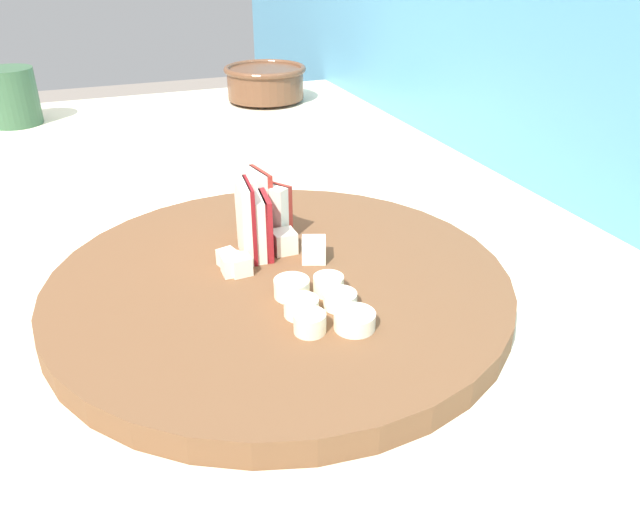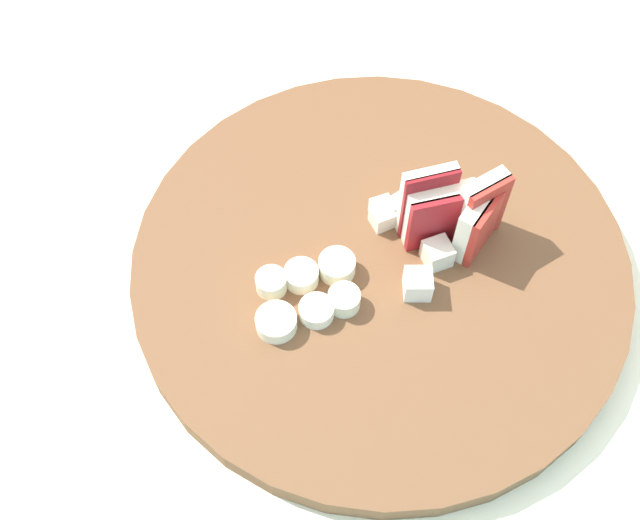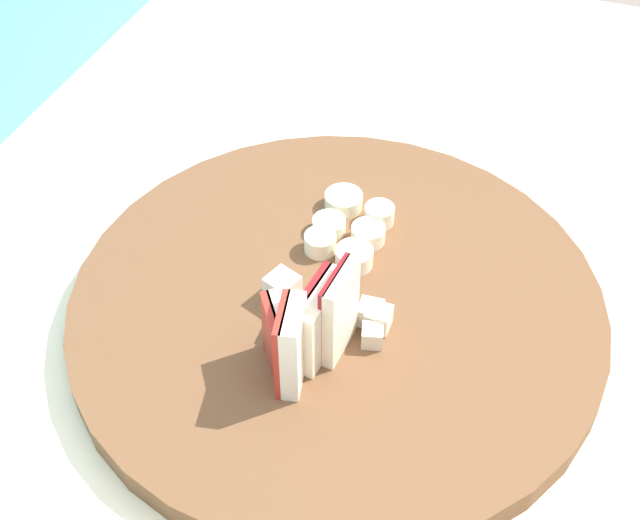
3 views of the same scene
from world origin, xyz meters
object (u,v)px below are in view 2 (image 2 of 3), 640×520
(apple_wedge_fan, at_px, (456,214))
(apple_dice_pile, at_px, (409,244))
(banana_slice_rows, at_px, (308,292))
(cutting_board, at_px, (380,265))

(apple_wedge_fan, relative_size, apple_dice_pile, 0.82)
(apple_dice_pile, relative_size, banana_slice_rows, 1.08)
(cutting_board, distance_m, apple_wedge_fan, 0.07)
(cutting_board, bearing_deg, apple_wedge_fan, 179.83)
(apple_dice_pile, distance_m, banana_slice_rows, 0.09)
(cutting_board, bearing_deg, banana_slice_rows, 10.75)
(banana_slice_rows, bearing_deg, apple_dice_pile, -172.80)
(cutting_board, relative_size, apple_wedge_fan, 4.98)
(apple_wedge_fan, bearing_deg, cutting_board, -0.17)
(cutting_board, bearing_deg, apple_dice_pile, 177.00)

